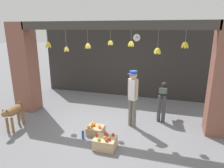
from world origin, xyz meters
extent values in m
plane|color=slate|center=(0.00, 0.00, 0.00)|extent=(60.00, 60.00, 0.00)
cube|color=#2D2B28|center=(0.00, 2.77, 1.51)|extent=(7.49, 0.12, 3.03)
cube|color=brown|center=(-3.09, 0.30, 1.51)|extent=(0.70, 0.60, 3.03)
cube|color=#3D3833|center=(0.00, 0.12, 2.91)|extent=(5.59, 0.24, 0.24)
cylinder|color=#B2AD99|center=(-1.99, 0.13, 2.60)|extent=(0.01, 0.01, 0.38)
ellipsoid|color=yellow|center=(-1.94, 0.13, 2.33)|extent=(0.12, 0.07, 0.19)
ellipsoid|color=yellow|center=(-1.96, 0.17, 2.33)|extent=(0.10, 0.12, 0.20)
ellipsoid|color=yellow|center=(-2.01, 0.17, 2.33)|extent=(0.10, 0.12, 0.20)
ellipsoid|color=yellow|center=(-2.03, 0.13, 2.33)|extent=(0.12, 0.07, 0.19)
ellipsoid|color=yellow|center=(-2.01, 0.09, 2.33)|extent=(0.10, 0.12, 0.20)
ellipsoid|color=yellow|center=(-1.96, 0.09, 2.33)|extent=(0.10, 0.12, 0.20)
cylinder|color=#B2AD99|center=(-1.34, 0.09, 2.54)|extent=(0.01, 0.01, 0.50)
ellipsoid|color=yellow|center=(-1.30, 0.09, 2.22)|extent=(0.11, 0.06, 0.16)
ellipsoid|color=yellow|center=(-1.34, 0.13, 2.22)|extent=(0.06, 0.11, 0.16)
ellipsoid|color=yellow|center=(-1.38, 0.09, 2.22)|extent=(0.11, 0.06, 0.16)
ellipsoid|color=yellow|center=(-1.34, 0.05, 2.22)|extent=(0.06, 0.11, 0.16)
cylinder|color=#B2AD99|center=(-0.66, 0.15, 2.60)|extent=(0.01, 0.01, 0.38)
ellipsoid|color=gold|center=(-0.62, 0.15, 2.33)|extent=(0.12, 0.06, 0.18)
ellipsoid|color=gold|center=(-0.65, 0.19, 2.33)|extent=(0.08, 0.11, 0.18)
ellipsoid|color=gold|center=(-0.70, 0.18, 2.33)|extent=(0.11, 0.10, 0.19)
ellipsoid|color=gold|center=(-0.70, 0.13, 2.33)|extent=(0.11, 0.10, 0.19)
ellipsoid|color=gold|center=(-0.65, 0.11, 2.33)|extent=(0.08, 0.11, 0.18)
cylinder|color=#B2AD99|center=(0.05, 0.09, 2.65)|extent=(0.01, 0.01, 0.28)
ellipsoid|color=gold|center=(0.08, 0.09, 2.44)|extent=(0.10, 0.06, 0.16)
ellipsoid|color=gold|center=(0.07, 0.12, 2.44)|extent=(0.08, 0.10, 0.16)
ellipsoid|color=gold|center=(0.03, 0.12, 2.44)|extent=(0.08, 0.10, 0.16)
ellipsoid|color=gold|center=(0.01, 0.09, 2.44)|extent=(0.10, 0.06, 0.16)
ellipsoid|color=gold|center=(0.03, 0.06, 2.44)|extent=(0.08, 0.10, 0.16)
ellipsoid|color=gold|center=(0.07, 0.06, 2.44)|extent=(0.08, 0.10, 0.16)
cylinder|color=#B2AD99|center=(0.63, 0.09, 2.64)|extent=(0.01, 0.01, 0.29)
ellipsoid|color=yellow|center=(0.67, 0.09, 2.42)|extent=(0.11, 0.06, 0.17)
ellipsoid|color=yellow|center=(0.64, 0.13, 2.42)|extent=(0.08, 0.11, 0.18)
ellipsoid|color=yellow|center=(0.59, 0.12, 2.42)|extent=(0.11, 0.09, 0.18)
ellipsoid|color=yellow|center=(0.59, 0.07, 2.42)|extent=(0.11, 0.09, 0.18)
ellipsoid|color=yellow|center=(0.64, 0.05, 2.42)|extent=(0.08, 0.11, 0.18)
cylinder|color=#B2AD99|center=(1.35, 0.08, 2.56)|extent=(0.01, 0.01, 0.45)
ellipsoid|color=yellow|center=(1.39, 0.08, 2.25)|extent=(0.12, 0.07, 0.19)
ellipsoid|color=yellow|center=(1.37, 0.12, 2.25)|extent=(0.10, 0.12, 0.20)
ellipsoid|color=yellow|center=(1.32, 0.12, 2.25)|extent=(0.10, 0.12, 0.20)
ellipsoid|color=yellow|center=(1.30, 0.08, 2.25)|extent=(0.12, 0.07, 0.19)
ellipsoid|color=yellow|center=(1.32, 0.04, 2.25)|extent=(0.10, 0.12, 0.20)
ellipsoid|color=yellow|center=(1.37, 0.04, 2.25)|extent=(0.10, 0.12, 0.20)
cylinder|color=#B2AD99|center=(2.02, 0.12, 2.64)|extent=(0.01, 0.01, 0.29)
ellipsoid|color=yellow|center=(2.07, 0.12, 2.42)|extent=(0.12, 0.06, 0.18)
ellipsoid|color=yellow|center=(2.02, 0.17, 2.42)|extent=(0.06, 0.12, 0.18)
ellipsoid|color=yellow|center=(1.98, 0.12, 2.42)|extent=(0.12, 0.06, 0.18)
ellipsoid|color=yellow|center=(2.02, 0.08, 2.42)|extent=(0.06, 0.12, 0.18)
ellipsoid|color=olive|center=(-2.51, -1.04, 0.56)|extent=(0.34, 0.69, 0.27)
cylinder|color=olive|center=(-2.40, -1.28, 0.22)|extent=(0.07, 0.07, 0.44)
cylinder|color=olive|center=(-2.56, -1.30, 0.22)|extent=(0.07, 0.07, 0.44)
cylinder|color=olive|center=(-2.46, -0.78, 0.22)|extent=(0.07, 0.07, 0.44)
cylinder|color=olive|center=(-2.62, -0.80, 0.22)|extent=(0.07, 0.07, 0.44)
ellipsoid|color=olive|center=(-2.47, -1.41, 0.62)|extent=(0.20, 0.26, 0.18)
cone|color=brown|center=(-2.41, -1.40, 0.72)|extent=(0.06, 0.06, 0.07)
cone|color=brown|center=(-2.52, -1.41, 0.72)|extent=(0.06, 0.06, 0.07)
cylinder|color=olive|center=(-2.56, -0.68, 0.59)|extent=(0.07, 0.21, 0.27)
cylinder|color=#6B665B|center=(0.80, 0.01, 0.42)|extent=(0.11, 0.11, 0.83)
cylinder|color=#6B665B|center=(0.67, 0.07, 0.42)|extent=(0.11, 0.11, 0.83)
cube|color=white|center=(0.73, 0.04, 1.14)|extent=(0.25, 0.24, 0.62)
cylinder|color=tan|center=(0.86, -0.02, 1.18)|extent=(0.06, 0.06, 0.55)
cylinder|color=tan|center=(0.60, 0.10, 1.18)|extent=(0.06, 0.06, 0.55)
sphere|color=tan|center=(0.73, 0.04, 1.56)|extent=(0.21, 0.21, 0.21)
cylinder|color=#234299|center=(0.73, 0.04, 1.65)|extent=(0.22, 0.22, 0.08)
cube|color=#234299|center=(0.69, -0.06, 1.62)|extent=(0.21, 0.18, 0.01)
cylinder|color=#424247|center=(1.47, 0.58, 0.43)|extent=(0.11, 0.11, 0.85)
cylinder|color=#424247|center=(1.61, 0.57, 0.43)|extent=(0.11, 0.11, 0.85)
cube|color=#4C5B4C|center=(1.55, 0.87, 0.93)|extent=(0.25, 0.63, 0.32)
sphere|color=black|center=(1.57, 1.26, 1.01)|extent=(0.21, 0.21, 0.21)
cube|color=tan|center=(-0.15, -0.70, 0.11)|extent=(0.44, 0.40, 0.21)
sphere|color=orange|center=(-0.04, -0.70, 0.24)|extent=(0.08, 0.08, 0.08)
sphere|color=orange|center=(-0.29, -0.57, 0.24)|extent=(0.08, 0.08, 0.08)
sphere|color=orange|center=(-0.31, -0.84, 0.24)|extent=(0.08, 0.08, 0.08)
sphere|color=orange|center=(-0.29, -0.83, 0.24)|extent=(0.08, 0.08, 0.08)
sphere|color=orange|center=(0.00, -0.75, 0.24)|extent=(0.08, 0.08, 0.08)
sphere|color=orange|center=(-0.24, -0.74, 0.24)|extent=(0.08, 0.08, 0.08)
sphere|color=orange|center=(-0.21, -0.67, 0.24)|extent=(0.08, 0.08, 0.08)
sphere|color=orange|center=(-0.26, -0.58, 0.24)|extent=(0.08, 0.08, 0.08)
sphere|color=orange|center=(-0.23, -0.61, 0.24)|extent=(0.08, 0.08, 0.08)
cube|color=tan|center=(0.31, -1.27, 0.13)|extent=(0.53, 0.42, 0.27)
sphere|color=red|center=(0.47, -1.12, 0.30)|extent=(0.08, 0.08, 0.08)
sphere|color=#99B238|center=(0.21, -1.42, 0.30)|extent=(0.08, 0.08, 0.08)
sphere|color=red|center=(0.40, -1.41, 0.30)|extent=(0.08, 0.08, 0.08)
sphere|color=red|center=(0.27, -1.12, 0.30)|extent=(0.08, 0.08, 0.08)
sphere|color=red|center=(0.45, -1.34, 0.30)|extent=(0.08, 0.08, 0.08)
sphere|color=red|center=(0.09, -1.25, 0.30)|extent=(0.08, 0.08, 0.08)
sphere|color=red|center=(0.32, -1.16, 0.30)|extent=(0.08, 0.08, 0.08)
sphere|color=#99B238|center=(0.32, -1.32, 0.30)|extent=(0.08, 0.08, 0.08)
cylinder|color=#2D60AD|center=(-0.38, -1.04, 0.10)|extent=(0.07, 0.07, 0.21)
cylinder|color=black|center=(-0.38, -1.04, 0.22)|extent=(0.04, 0.04, 0.02)
cylinder|color=black|center=(0.35, 2.70, 2.47)|extent=(0.31, 0.01, 0.31)
cylinder|color=white|center=(0.35, 2.69, 2.47)|extent=(0.29, 0.02, 0.29)
cube|color=black|center=(0.35, 2.67, 2.50)|extent=(0.01, 0.01, 0.08)
cube|color=black|center=(0.39, 2.67, 2.47)|extent=(0.11, 0.01, 0.01)
camera|label=1|loc=(1.68, -5.35, 2.84)|focal=32.00mm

